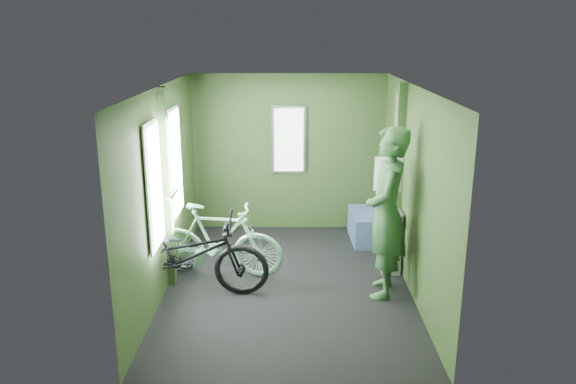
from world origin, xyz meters
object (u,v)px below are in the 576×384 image
waste_box (390,242)px  bench_seat (369,223)px  passenger (386,213)px  bicycle_black (189,294)px  bicycle_mint (219,276)px

waste_box → bench_seat: (-0.12, 1.05, -0.13)m
passenger → waste_box: size_ratio=2.50×
bicycle_black → passenger: size_ratio=0.95×
bicycle_mint → waste_box: bearing=-75.2°
bicycle_mint → bench_seat: 2.35m
bicycle_mint → bench_seat: bearing=-48.3°
waste_box → bicycle_mint: bearing=-174.6°
bench_seat → passenger: bearing=-93.8°
passenger → waste_box: bearing=173.6°
bicycle_black → bicycle_mint: size_ratio=1.15×
waste_box → bench_seat: size_ratio=0.88×
bicycle_black → passenger: 2.40m
bench_seat → bicycle_mint: bearing=-149.4°
passenger → bench_seat: bearing=-172.6°
passenger → bench_seat: (0.06, 1.68, -0.70)m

